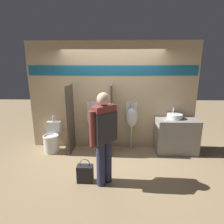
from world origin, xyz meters
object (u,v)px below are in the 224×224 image
urinal_far (132,118)px  person_in_vest (104,133)px  sink_basin (175,116)px  urinal_near_counter (92,117)px  cell_phone (166,120)px  toilet (52,140)px  shopping_bag (85,173)px

urinal_far → person_in_vest: 1.58m
sink_basin → urinal_near_counter: (-2.05, 0.10, -0.07)m
cell_phone → urinal_near_counter: urinal_near_counter is taller
sink_basin → toilet: size_ratio=0.43×
cell_phone → person_in_vest: 1.84m
sink_basin → urinal_far: urinal_far is taller
cell_phone → urinal_near_counter: bearing=171.4°
person_in_vest → shopping_bag: size_ratio=3.65×
urinal_near_counter → sink_basin: bearing=-2.8°
toilet → person_in_vest: 2.02m
shopping_bag → urinal_far: bearing=56.4°
cell_phone → urinal_near_counter: 1.83m
toilet → person_in_vest: (1.42, -1.28, 0.67)m
sink_basin → urinal_far: size_ratio=0.29×
urinal_near_counter → shopping_bag: urinal_near_counter is taller
urinal_near_counter → toilet: bearing=-169.7°
urinal_near_counter → person_in_vest: (0.41, -1.46, 0.13)m
person_in_vest → shopping_bag: bearing=131.2°
cell_phone → shopping_bag: 2.22m
sink_basin → cell_phone: 0.30m
sink_basin → urinal_far: bearing=174.5°
toilet → urinal_far: bearing=5.2°
sink_basin → person_in_vest: person_in_vest is taller
toilet → cell_phone: bearing=-1.8°
urinal_near_counter → person_in_vest: 1.52m
urinal_far → toilet: size_ratio=1.46×
cell_phone → toilet: 2.87m
urinal_far → toilet: 2.09m
sink_basin → cell_phone: size_ratio=2.64×
sink_basin → urinal_near_counter: 2.06m
toilet → urinal_near_counter: bearing=10.3°
urinal_near_counter → urinal_far: same height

